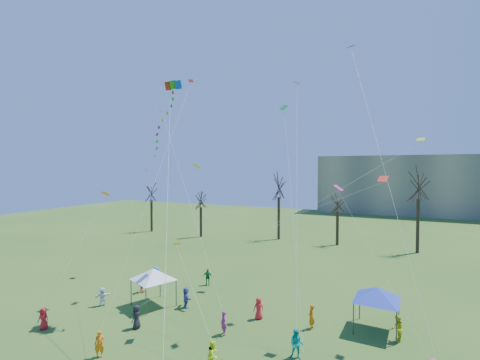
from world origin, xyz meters
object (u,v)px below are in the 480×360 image
at_px(distant_building, 444,185).
at_px(big_box_kite, 163,133).
at_px(canopy_tent_white, 153,274).
at_px(canopy_tent_blue, 377,294).

distance_m(distant_building, big_box_kite, 80.57).
bearing_deg(big_box_kite, canopy_tent_white, 156.33).
relative_size(canopy_tent_white, canopy_tent_blue, 0.92).
relative_size(distant_building, canopy_tent_white, 15.27).
distance_m(big_box_kite, canopy_tent_blue, 20.27).
height_order(distant_building, big_box_kite, big_box_kite).
bearing_deg(big_box_kite, canopy_tent_blue, 13.81).
relative_size(distant_building, canopy_tent_blue, 14.09).
bearing_deg(canopy_tent_white, canopy_tent_blue, 10.22).
bearing_deg(canopy_tent_blue, big_box_kite, -166.19).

